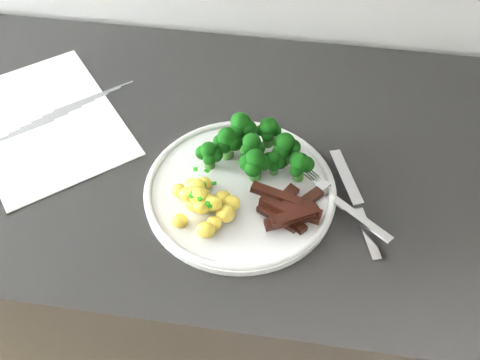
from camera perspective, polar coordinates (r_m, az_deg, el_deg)
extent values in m
cube|color=black|center=(1.28, -3.41, -10.86)|extent=(2.48, 0.62, 0.93)
cube|color=silver|center=(0.99, -19.63, 5.78)|extent=(0.38, 0.39, 0.00)
cube|color=slate|center=(1.02, -14.95, 8.47)|extent=(0.12, 0.10, 0.00)
cube|color=slate|center=(1.01, -16.08, 7.84)|extent=(0.11, 0.10, 0.00)
cube|color=slate|center=(1.00, -17.23, 7.20)|extent=(0.11, 0.09, 0.00)
cube|color=slate|center=(1.00, -18.38, 6.55)|extent=(0.10, 0.09, 0.00)
cube|color=slate|center=(0.99, -19.55, 5.89)|extent=(0.10, 0.09, 0.00)
cube|color=slate|center=(0.99, -20.72, 5.22)|extent=(0.10, 0.08, 0.00)
cube|color=slate|center=(0.99, -21.90, 4.55)|extent=(0.09, 0.08, 0.00)
cylinder|color=silver|center=(0.83, 0.00, -1.10)|extent=(0.29, 0.29, 0.01)
torus|color=silver|center=(0.82, 0.00, -0.83)|extent=(0.29, 0.29, 0.01)
cylinder|color=#2E5F1F|center=(0.84, 1.21, 2.70)|extent=(0.02, 0.02, 0.02)
sphere|color=black|center=(0.82, 1.93, 3.35)|extent=(0.02, 0.02, 0.02)
sphere|color=black|center=(0.83, 1.08, 4.09)|extent=(0.02, 0.02, 0.02)
sphere|color=black|center=(0.82, 0.82, 3.12)|extent=(0.02, 0.02, 0.02)
sphere|color=black|center=(0.82, 1.24, 3.97)|extent=(0.03, 0.03, 0.03)
cylinder|color=#2E5F1F|center=(0.85, 4.58, 2.48)|extent=(0.02, 0.02, 0.03)
sphere|color=black|center=(0.84, 5.49, 3.41)|extent=(0.03, 0.03, 0.03)
sphere|color=black|center=(0.84, 4.20, 3.93)|extent=(0.02, 0.02, 0.02)
sphere|color=black|center=(0.83, 4.25, 2.94)|extent=(0.03, 0.03, 0.03)
sphere|color=black|center=(0.83, 4.71, 3.88)|extent=(0.03, 0.03, 0.03)
cylinder|color=#2E5F1F|center=(0.86, -1.29, 3.12)|extent=(0.02, 0.02, 0.03)
sphere|color=black|center=(0.84, -0.57, 3.88)|extent=(0.03, 0.03, 0.03)
sphere|color=black|center=(0.85, -0.96, 4.60)|extent=(0.03, 0.03, 0.03)
sphere|color=black|center=(0.84, -2.12, 4.03)|extent=(0.02, 0.02, 0.02)
sphere|color=black|center=(0.84, -1.63, 3.47)|extent=(0.02, 0.02, 0.02)
sphere|color=black|center=(0.84, -1.33, 4.50)|extent=(0.03, 0.03, 0.03)
cylinder|color=#2E5F1F|center=(0.86, 2.94, 4.30)|extent=(0.02, 0.02, 0.02)
sphere|color=black|center=(0.85, 3.73, 5.16)|extent=(0.02, 0.02, 0.02)
sphere|color=black|center=(0.86, 3.17, 5.66)|extent=(0.02, 0.02, 0.02)
sphere|color=black|center=(0.85, 2.25, 5.18)|extent=(0.02, 0.02, 0.02)
sphere|color=black|center=(0.84, 2.86, 4.61)|extent=(0.02, 0.02, 0.02)
sphere|color=black|center=(0.84, 3.02, 5.60)|extent=(0.03, 0.03, 0.03)
cylinder|color=#2E5F1F|center=(0.86, 0.10, 4.58)|extent=(0.02, 0.02, 0.03)
sphere|color=black|center=(0.85, 0.85, 5.36)|extent=(0.03, 0.03, 0.03)
sphere|color=black|center=(0.86, -0.08, 6.15)|extent=(0.03, 0.03, 0.03)
sphere|color=black|center=(0.84, -0.34, 5.09)|extent=(0.03, 0.03, 0.03)
sphere|color=black|center=(0.84, 0.10, 6.02)|extent=(0.03, 0.03, 0.03)
cylinder|color=#2E5F1F|center=(0.83, 6.10, 0.69)|extent=(0.02, 0.02, 0.02)
sphere|color=black|center=(0.82, 6.93, 1.63)|extent=(0.02, 0.02, 0.02)
sphere|color=black|center=(0.82, 5.94, 2.09)|extent=(0.02, 0.02, 0.02)
sphere|color=black|center=(0.81, 5.85, 1.03)|extent=(0.02, 0.02, 0.02)
sphere|color=black|center=(0.81, 6.25, 1.90)|extent=(0.03, 0.03, 0.03)
cylinder|color=#2E5F1F|center=(0.85, -3.19, 1.94)|extent=(0.02, 0.02, 0.02)
sphere|color=black|center=(0.83, -2.57, 2.64)|extent=(0.02, 0.02, 0.02)
sphere|color=black|center=(0.84, -3.16, 3.20)|extent=(0.02, 0.02, 0.02)
sphere|color=black|center=(0.83, -3.92, 2.85)|extent=(0.02, 0.02, 0.02)
sphere|color=black|center=(0.83, -3.20, 2.21)|extent=(0.02, 0.02, 0.02)
sphere|color=black|center=(0.83, -3.26, 3.11)|extent=(0.03, 0.03, 0.03)
cylinder|color=#2E5F1F|center=(0.83, 1.59, 0.86)|extent=(0.02, 0.02, 0.03)
sphere|color=black|center=(0.81, 2.45, 1.79)|extent=(0.02, 0.02, 0.02)
sphere|color=black|center=(0.82, 1.69, 2.42)|extent=(0.03, 0.03, 0.03)
sphere|color=black|center=(0.81, 0.79, 1.83)|extent=(0.03, 0.03, 0.03)
sphere|color=black|center=(0.81, 1.37, 1.22)|extent=(0.03, 0.03, 0.03)
sphere|color=black|center=(0.81, 1.63, 2.22)|extent=(0.03, 0.03, 0.03)
cylinder|color=#2E5F1F|center=(0.84, 3.56, 1.26)|extent=(0.01, 0.01, 0.02)
sphere|color=black|center=(0.83, 4.20, 1.83)|extent=(0.02, 0.02, 0.02)
sphere|color=black|center=(0.83, 3.62, 2.42)|extent=(0.02, 0.02, 0.02)
sphere|color=black|center=(0.83, 3.05, 2.19)|extent=(0.02, 0.02, 0.02)
sphere|color=black|center=(0.82, 3.54, 1.48)|extent=(0.02, 0.02, 0.02)
sphere|color=black|center=(0.82, 3.63, 2.28)|extent=(0.02, 0.02, 0.02)
ellipsoid|color=#E5C74E|center=(0.79, -3.90, -2.63)|extent=(0.03, 0.02, 0.02)
ellipsoid|color=#E5C74E|center=(0.78, -2.70, -4.52)|extent=(0.02, 0.02, 0.02)
ellipsoid|color=#E5C74E|center=(0.81, -3.85, -1.69)|extent=(0.03, 0.02, 0.02)
ellipsoid|color=#E5C74E|center=(0.80, -4.78, -2.49)|extent=(0.03, 0.02, 0.02)
ellipsoid|color=#E5C74E|center=(0.78, -6.32, -4.23)|extent=(0.02, 0.02, 0.02)
ellipsoid|color=#E5C74E|center=(0.78, -1.47, -3.50)|extent=(0.03, 0.03, 0.03)
ellipsoid|color=#E5C74E|center=(0.77, -3.55, -5.22)|extent=(0.03, 0.02, 0.02)
ellipsoid|color=#E5C74E|center=(0.82, -6.35, -1.09)|extent=(0.02, 0.02, 0.02)
ellipsoid|color=#E5C74E|center=(0.80, -3.05, -2.55)|extent=(0.02, 0.02, 0.02)
ellipsoid|color=#E5C74E|center=(0.80, -4.52, -0.60)|extent=(0.02, 0.02, 0.02)
ellipsoid|color=#E5C74E|center=(0.82, -3.70, -0.36)|extent=(0.02, 0.02, 0.02)
ellipsoid|color=#E5C74E|center=(0.78, -2.77, -2.48)|extent=(0.03, 0.02, 0.02)
ellipsoid|color=#E5C74E|center=(0.80, -1.73, -1.82)|extent=(0.02, 0.02, 0.02)
ellipsoid|color=#E5C74E|center=(0.78, -3.13, -2.25)|extent=(0.02, 0.02, 0.02)
ellipsoid|color=#E5C74E|center=(0.77, -4.07, -2.84)|extent=(0.02, 0.02, 0.02)
ellipsoid|color=#E5C74E|center=(0.80, -0.88, -2.41)|extent=(0.03, 0.02, 0.02)
ellipsoid|color=#E5C74E|center=(0.82, -4.89, -0.68)|extent=(0.03, 0.03, 0.03)
ellipsoid|color=#E5C74E|center=(0.79, -4.80, -1.45)|extent=(0.03, 0.02, 0.02)
ellipsoid|color=#E5C74E|center=(0.78, -4.10, -1.74)|extent=(0.02, 0.02, 0.02)
ellipsoid|color=#E5C74E|center=(0.78, -4.47, -1.90)|extent=(0.02, 0.02, 0.02)
ellipsoid|color=#E5C74E|center=(0.79, -5.49, -1.51)|extent=(0.02, 0.02, 0.02)
ellipsoid|color=#E5C74E|center=(0.78, -4.27, -1.66)|extent=(0.03, 0.03, 0.03)
cube|color=#146F0D|center=(0.77, -3.79, -2.74)|extent=(0.01, 0.01, 0.00)
cube|color=#146F0D|center=(0.79, -2.72, -0.34)|extent=(0.01, 0.01, 0.00)
cube|color=#146F0D|center=(0.77, -5.07, -1.69)|extent=(0.01, 0.01, 0.00)
cube|color=#146F0D|center=(0.77, -4.17, -1.99)|extent=(0.01, 0.01, 0.00)
cube|color=#146F0D|center=(0.76, -3.42, -2.43)|extent=(0.01, 0.01, 0.00)
cube|color=#146F0D|center=(0.80, -3.46, 0.95)|extent=(0.01, 0.01, 0.00)
cube|color=#146F0D|center=(0.80, -4.65, 1.13)|extent=(0.01, 0.01, 0.00)
cube|color=#146F0D|center=(0.78, -4.67, -1.34)|extent=(0.01, 0.01, 0.00)
cube|color=#146F0D|center=(0.77, -4.21, -1.87)|extent=(0.01, 0.01, 0.00)
cube|color=#146F0D|center=(0.78, -4.51, -1.84)|extent=(0.01, 0.01, 0.00)
cube|color=#146F0D|center=(0.76, -3.15, -2.71)|extent=(0.01, 0.01, 0.00)
cube|color=#146F0D|center=(0.79, -4.48, -1.32)|extent=(0.01, 0.01, 0.00)
cube|color=#146F0D|center=(0.80, -3.80, -0.40)|extent=(0.01, 0.01, 0.00)
cube|color=#146F0D|center=(0.78, -4.93, -1.23)|extent=(0.01, 0.01, 0.00)
cube|color=black|center=(0.79, 6.19, -3.53)|extent=(0.06, 0.05, 0.01)
cube|color=black|center=(0.79, 4.86, -3.56)|extent=(0.06, 0.06, 0.01)
cube|color=black|center=(0.80, 5.13, -2.99)|extent=(0.07, 0.03, 0.02)
cube|color=black|center=(0.79, 3.94, -3.88)|extent=(0.06, 0.04, 0.01)
cube|color=black|center=(0.81, 4.48, -2.13)|extent=(0.05, 0.06, 0.01)
cube|color=black|center=(0.81, 6.52, -2.47)|extent=(0.06, 0.07, 0.01)
cube|color=black|center=(0.77, 5.20, -4.15)|extent=(0.07, 0.04, 0.02)
cube|color=black|center=(0.80, 3.76, -1.54)|extent=(0.08, 0.03, 0.02)
cube|color=black|center=(0.77, 5.66, -3.77)|extent=(0.07, 0.04, 0.01)
cube|color=black|center=(0.78, 4.36, -2.97)|extent=(0.07, 0.04, 0.02)
cube|color=black|center=(0.78, 6.35, -3.29)|extent=(0.06, 0.03, 0.01)
cube|color=silver|center=(0.80, 12.17, -3.73)|extent=(0.10, 0.09, 0.02)
cube|color=silver|center=(0.83, 8.40, -0.36)|extent=(0.03, 0.03, 0.01)
cylinder|color=silver|center=(0.84, 7.52, 0.93)|extent=(0.03, 0.03, 0.00)
cylinder|color=silver|center=(0.84, 7.30, 0.78)|extent=(0.03, 0.03, 0.00)
cylinder|color=silver|center=(0.83, 7.08, 0.63)|extent=(0.03, 0.03, 0.00)
cylinder|color=silver|center=(0.83, 6.86, 0.47)|extent=(0.03, 0.03, 0.00)
cube|color=silver|center=(0.85, 10.97, 0.39)|extent=(0.05, 0.11, 0.01)
cube|color=silver|center=(0.80, 12.95, -5.21)|extent=(0.04, 0.10, 0.02)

